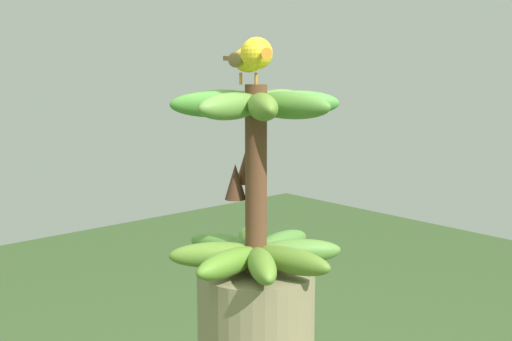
{
  "coord_description": "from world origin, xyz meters",
  "views": [
    {
      "loc": [
        -0.75,
        -0.83,
        1.36
      ],
      "look_at": [
        0.0,
        0.0,
        1.17
      ],
      "focal_mm": 48.59,
      "sensor_mm": 36.0,
      "label": 1
    }
  ],
  "objects": [
    {
      "name": "banana_bunch",
      "position": [
        -0.0,
        0.0,
        1.15
      ],
      "size": [
        0.29,
        0.29,
        0.31
      ],
      "color": "brown",
      "rests_on": "banana_tree"
    },
    {
      "name": "perched_bird",
      "position": [
        -0.01,
        -0.0,
        1.35
      ],
      "size": [
        0.09,
        0.18,
        0.07
      ],
      "color": "#C68933",
      "rests_on": "banana_bunch"
    }
  ]
}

